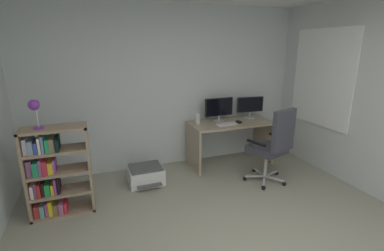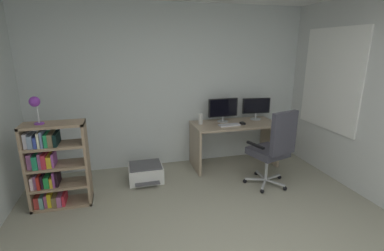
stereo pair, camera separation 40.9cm
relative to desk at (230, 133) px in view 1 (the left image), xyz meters
The scene contains 13 objects.
wall_back 1.30m from the desk, 157.13° to the left, with size 4.50×0.10×2.61m, color silver.
window_pane 1.69m from the desk, 23.88° to the right, with size 0.01×1.11×1.43m, color white.
window_frame 1.68m from the desk, 23.99° to the right, with size 0.02×1.19×1.51m, color white.
desk is the anchor object (origin of this frame).
monitor_main 0.47m from the desk, 140.58° to the left, with size 0.51×0.18×0.39m.
monitor_secondary 0.63m from the desk, 16.65° to the left, with size 0.48×0.18×0.37m.
keyboard 0.28m from the desk, 140.17° to the right, with size 0.34×0.13×0.02m, color silver.
computer_mouse 0.26m from the desk, 48.42° to the right, with size 0.06×0.10×0.03m, color black.
desktop_speaker 0.64m from the desk, behind, with size 0.07×0.07×0.17m, color silver.
office_chair 0.91m from the desk, 76.13° to the right, with size 0.63×0.67×1.14m.
bookshelf 2.74m from the desk, 167.11° to the right, with size 0.71×0.31×1.08m.
desk_lamp 2.93m from the desk, 167.50° to the right, with size 0.13×0.12×0.33m.
printer 1.58m from the desk, behind, with size 0.50×0.51×0.26m.
Camera 1 is at (-1.24, -1.55, 1.97)m, focal length 26.06 mm.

